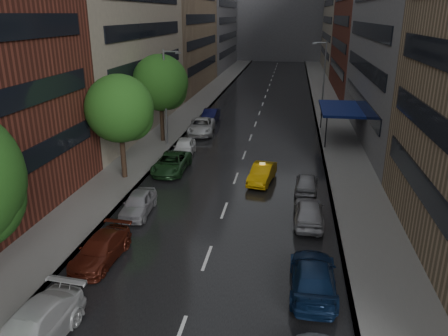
{
  "coord_description": "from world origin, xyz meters",
  "views": [
    {
      "loc": [
        3.97,
        -9.8,
        12.23
      ],
      "look_at": [
        0.0,
        15.9,
        3.0
      ],
      "focal_mm": 35.0,
      "sensor_mm": 36.0,
      "label": 1
    }
  ],
  "objects": [
    {
      "name": "tree_mid",
      "position": [
        -8.6,
        20.63,
        5.55
      ],
      "size": [
        5.09,
        5.09,
        8.11
      ],
      "color": "#382619",
      "rests_on": "ground"
    },
    {
      "name": "sidewalk_left",
      "position": [
        -9.0,
        50.0,
        0.07
      ],
      "size": [
        4.0,
        140.0,
        0.15
      ],
      "primitive_type": "cube",
      "color": "gray",
      "rests_on": "ground"
    },
    {
      "name": "awning",
      "position": [
        8.98,
        35.0,
        3.13
      ],
      "size": [
        4.0,
        8.0,
        3.12
      ],
      "color": "navy",
      "rests_on": "sidewalk_right"
    },
    {
      "name": "road",
      "position": [
        0.0,
        50.0,
        0.01
      ],
      "size": [
        14.0,
        140.0,
        0.01
      ],
      "primitive_type": "cube",
      "color": "black",
      "rests_on": "ground"
    },
    {
      "name": "tree_far",
      "position": [
        -8.6,
        31.18,
        5.91
      ],
      "size": [
        5.42,
        5.42,
        8.64
      ],
      "color": "#382619",
      "rests_on": "ground"
    },
    {
      "name": "sidewalk_right",
      "position": [
        9.0,
        50.0,
        0.07
      ],
      "size": [
        4.0,
        140.0,
        0.15
      ],
      "primitive_type": "cube",
      "color": "gray",
      "rests_on": "ground"
    },
    {
      "name": "street_lamp_right",
      "position": [
        7.72,
        45.0,
        4.89
      ],
      "size": [
        1.74,
        0.22,
        9.0
      ],
      "color": "gray",
      "rests_on": "sidewalk_right"
    },
    {
      "name": "street_lamp_left",
      "position": [
        -7.72,
        30.0,
        4.89
      ],
      "size": [
        1.74,
        0.22,
        9.0
      ],
      "color": "gray",
      "rests_on": "sidewalk_left"
    },
    {
      "name": "parked_cars_left",
      "position": [
        -5.4,
        22.23,
        0.75
      ],
      "size": [
        3.18,
        42.81,
        1.59
      ],
      "color": "silver",
      "rests_on": "ground"
    },
    {
      "name": "taxi",
      "position": [
        2.08,
        21.52,
        0.7
      ],
      "size": [
        2.13,
        4.45,
        1.41
      ],
      "primitive_type": "imported",
      "rotation": [
        0.0,
        0.0,
        -0.16
      ],
      "color": "#FFB80D",
      "rests_on": "ground"
    },
    {
      "name": "parked_cars_right",
      "position": [
        5.4,
        10.01,
        0.73
      ],
      "size": [
        2.14,
        22.72,
        1.52
      ],
      "color": "#989DA1",
      "rests_on": "ground"
    }
  ]
}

